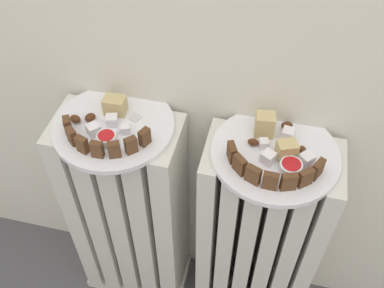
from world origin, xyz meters
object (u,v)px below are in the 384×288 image
plate_left (114,126)px  radiator_left (130,216)px  jam_bowl_right (291,167)px  jam_bowl_left (107,138)px  plate_right (275,154)px  fork (127,125)px  radiator_right (257,242)px

plate_left → radiator_left: bearing=-76.0°
jam_bowl_right → radiator_left: bearing=173.8°
radiator_left → jam_bowl_left: size_ratio=16.43×
plate_right → fork: size_ratio=2.81×
radiator_right → fork: (-0.32, 0.00, 0.36)m
jam_bowl_left → fork: 0.06m
radiator_right → plate_right: (-0.00, 0.00, 0.35)m
jam_bowl_right → fork: jam_bowl_right is taller
jam_bowl_left → plate_right: bearing=8.9°
plate_right → jam_bowl_left: bearing=-171.1°
jam_bowl_left → jam_bowl_right: bearing=1.8°
radiator_right → plate_left: bearing=180.0°
plate_left → jam_bowl_right: jam_bowl_right is taller
jam_bowl_right → plate_left: bearing=173.8°
jam_bowl_left → radiator_left: bearing=97.3°
radiator_right → fork: fork is taller
radiator_left → jam_bowl_right: bearing=-6.2°
radiator_right → jam_bowl_right: bearing=-51.8°
radiator_right → plate_left: 0.49m
radiator_right → plate_right: bearing=180.0°
radiator_right → radiator_left: bearing=-180.0°
plate_right → jam_bowl_right: bearing=-51.8°
radiator_left → jam_bowl_left: jam_bowl_left is taller
radiator_right → fork: bearing=179.6°
jam_bowl_left → fork: jam_bowl_left is taller
plate_right → jam_bowl_left: size_ratio=6.35×
plate_left → plate_right: bearing=0.0°
radiator_left → fork: 0.36m
plate_left → fork: size_ratio=2.81×
plate_left → fork: 0.03m
jam_bowl_left → jam_bowl_right: size_ratio=0.91×
plate_right → fork: bearing=179.6°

